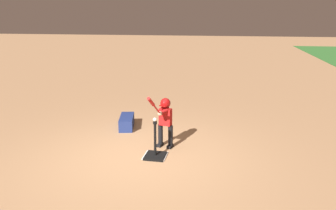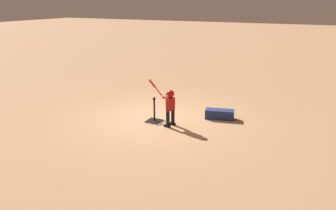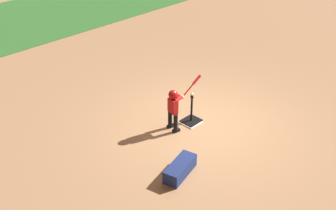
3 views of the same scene
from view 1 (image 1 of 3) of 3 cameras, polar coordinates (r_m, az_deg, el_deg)
The scene contains 6 objects.
ground_plane at distance 6.42m, azimuth -5.11°, elevation -9.19°, with size 90.00×90.00×0.00m, color #AD7F56.
home_plate at distance 6.48m, azimuth -2.23°, elevation -8.81°, with size 0.44×0.44×0.02m, color white.
batting_tee at distance 6.41m, azimuth -2.23°, elevation -8.19°, with size 0.43×0.39×0.72m.
batter_child at distance 6.68m, azimuth -0.58°, elevation -2.05°, with size 0.87×0.36×1.24m.
baseball at distance 6.18m, azimuth -2.30°, elevation -2.56°, with size 0.07×0.07×0.07m, color white.
equipment_bag at distance 8.13m, azimuth -7.20°, elevation -2.93°, with size 0.84×0.32×0.28m, color navy.
Camera 1 is at (5.61, 1.69, 2.62)m, focal length 35.00 mm.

